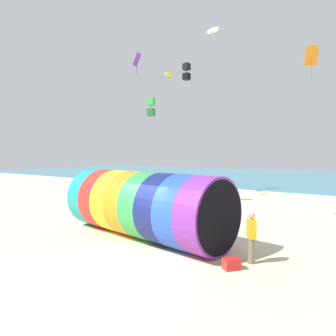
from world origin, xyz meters
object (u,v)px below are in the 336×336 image
(giant_inflatable_tube, at_px, (143,204))
(kite_green_box, at_px, (151,107))
(kite_purple_diamond, at_px, (137,60))
(kite_yellow_parafoil, at_px, (169,74))
(kite_orange_diamond, at_px, (311,56))
(cooler_box, at_px, (232,264))
(kite_handler, at_px, (251,237))
(kite_white_parafoil, at_px, (213,31))
(kite_black_box, at_px, (187,72))

(giant_inflatable_tube, relative_size, kite_green_box, 4.97)
(giant_inflatable_tube, bearing_deg, kite_green_box, 125.97)
(giant_inflatable_tube, bearing_deg, kite_purple_diamond, 131.79)
(kite_green_box, distance_m, kite_yellow_parafoil, 3.28)
(giant_inflatable_tube, distance_m, kite_orange_diamond, 15.36)
(kite_green_box, xyz_separation_m, cooler_box, (13.07, -12.87, -7.79))
(kite_green_box, bearing_deg, kite_purple_diamond, -61.65)
(giant_inflatable_tube, bearing_deg, kite_handler, -5.44)
(kite_handler, height_order, kite_white_parafoil, kite_white_parafoil)
(giant_inflatable_tube, xyz_separation_m, kite_handler, (5.07, -0.48, -0.56))
(kite_orange_diamond, distance_m, cooler_box, 16.42)
(giant_inflatable_tube, distance_m, cooler_box, 5.08)
(kite_handler, xyz_separation_m, cooler_box, (-0.34, -0.89, -0.72))
(kite_purple_diamond, relative_size, kite_black_box, 0.93)
(kite_black_box, xyz_separation_m, cooler_box, (10.85, -15.43, -11.20))
(kite_purple_diamond, xyz_separation_m, kite_white_parafoil, (6.95, -2.31, -0.35))
(kite_black_box, bearing_deg, kite_purple_diamond, -84.88)
(kite_handler, distance_m, kite_black_box, 21.13)
(kite_orange_diamond, height_order, cooler_box, kite_orange_diamond)
(kite_purple_diamond, bearing_deg, kite_black_box, 95.12)
(giant_inflatable_tube, distance_m, kite_purple_diamond, 11.99)
(kite_black_box, relative_size, cooler_box, 3.10)
(kite_purple_diamond, distance_m, kite_orange_diamond, 11.73)
(kite_purple_diamond, height_order, kite_white_parafoil, kite_purple_diamond)
(giant_inflatable_tube, height_order, kite_purple_diamond, kite_purple_diamond)
(giant_inflatable_tube, relative_size, kite_yellow_parafoil, 8.17)
(kite_purple_diamond, xyz_separation_m, kite_yellow_parafoil, (-1.11, 5.66, 0.39))
(kite_orange_diamond, bearing_deg, kite_yellow_parafoil, 179.79)
(kite_purple_diamond, relative_size, kite_yellow_parafoil, 1.43)
(kite_yellow_parafoil, bearing_deg, kite_white_parafoil, -44.67)
(kite_handler, height_order, kite_purple_diamond, kite_purple_diamond)
(kite_orange_diamond, bearing_deg, kite_black_box, 167.72)
(kite_handler, distance_m, kite_white_parafoil, 10.58)
(kite_purple_diamond, distance_m, kite_white_parafoil, 7.33)
(kite_purple_diamond, distance_m, cooler_box, 16.12)
(giant_inflatable_tube, xyz_separation_m, cooler_box, (4.73, -1.37, -1.28))
(kite_purple_diamond, bearing_deg, kite_orange_diamond, 28.60)
(kite_green_box, relative_size, cooler_box, 3.32)
(kite_handler, relative_size, kite_orange_diamond, 0.82)
(kite_black_box, height_order, kite_green_box, kite_black_box)
(kite_purple_diamond, relative_size, kite_white_parafoil, 1.74)
(kite_black_box, relative_size, kite_white_parafoil, 1.87)
(giant_inflatable_tube, distance_m, kite_handler, 5.12)
(giant_inflatable_tube, height_order, kite_green_box, kite_green_box)
(giant_inflatable_tube, relative_size, kite_orange_diamond, 4.04)
(cooler_box, bearing_deg, kite_yellow_parafoil, 130.69)
(kite_handler, relative_size, kite_yellow_parafoil, 1.66)
(kite_yellow_parafoil, xyz_separation_m, cooler_box, (11.24, -13.07, -10.50))
(kite_handler, relative_size, kite_purple_diamond, 1.17)
(kite_black_box, bearing_deg, giant_inflatable_tube, -66.47)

